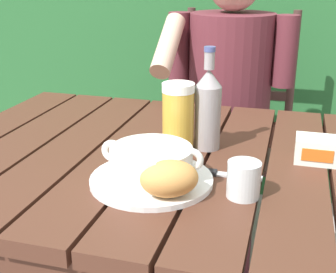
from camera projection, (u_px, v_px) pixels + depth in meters
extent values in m
cube|color=#4A291D|center=(28.00, 144.00, 1.24)|extent=(0.13, 0.89, 0.04)
cube|color=#4A291D|center=(75.00, 149.00, 1.20)|extent=(0.13, 0.89, 0.04)
cube|color=#4A291D|center=(125.00, 155.00, 1.17)|extent=(0.13, 0.89, 0.04)
cube|color=#4A291D|center=(179.00, 161.00, 1.13)|extent=(0.13, 0.89, 0.04)
cube|color=#4A291D|center=(236.00, 167.00, 1.09)|extent=(0.13, 0.89, 0.04)
cube|color=#4A291D|center=(297.00, 174.00, 1.06)|extent=(0.13, 0.89, 0.04)
cube|color=#4A291D|center=(209.00, 129.00, 1.53)|extent=(1.23, 0.03, 0.08)
cube|color=#4A291D|center=(57.00, 192.00, 1.78)|extent=(0.06, 0.06, 0.71)
cube|color=#265F2F|center=(251.00, 24.00, 2.52)|extent=(3.07, 0.60, 1.78)
cylinder|color=#4C3823|center=(179.00, 25.00, 2.78)|extent=(0.10, 0.10, 1.70)
cylinder|color=#4C3823|center=(195.00, 27.00, 2.76)|extent=(0.10, 0.10, 1.69)
cylinder|color=#452D28|center=(277.00, 227.00, 1.80)|extent=(0.04, 0.04, 0.44)
cylinder|color=#452D28|center=(166.00, 211.00, 1.92)|extent=(0.04, 0.04, 0.44)
cylinder|color=#452D28|center=(281.00, 181.00, 2.18)|extent=(0.04, 0.04, 0.44)
cylinder|color=#452D28|center=(189.00, 170.00, 2.30)|extent=(0.04, 0.04, 0.44)
cube|color=#452D28|center=(230.00, 148.00, 1.97)|extent=(0.50, 0.46, 0.02)
cylinder|color=#452D28|center=(291.00, 78.00, 2.01)|extent=(0.04, 0.04, 0.58)
cylinder|color=#452D28|center=(190.00, 72.00, 2.12)|extent=(0.04, 0.04, 0.58)
cube|color=#452D28|center=(239.00, 93.00, 2.10)|extent=(0.46, 0.02, 0.04)
cube|color=#452D28|center=(240.00, 62.00, 2.05)|extent=(0.46, 0.02, 0.04)
cube|color=#452D28|center=(242.00, 29.00, 1.99)|extent=(0.46, 0.02, 0.04)
cylinder|color=#5D262F|center=(237.00, 231.00, 1.76)|extent=(0.11, 0.11, 0.45)
cylinder|color=#5D262F|center=(245.00, 154.00, 1.75)|extent=(0.13, 0.40, 0.13)
cylinder|color=#5D262F|center=(195.00, 225.00, 1.80)|extent=(0.11, 0.11, 0.45)
cylinder|color=#5D262F|center=(202.00, 149.00, 1.79)|extent=(0.13, 0.40, 0.13)
cylinder|color=#5D262F|center=(230.00, 81.00, 1.77)|extent=(0.32, 0.32, 0.52)
cylinder|color=#5D262F|center=(285.00, 51.00, 1.65)|extent=(0.08, 0.08, 0.26)
cylinder|color=#5D262F|center=(179.00, 47.00, 1.76)|extent=(0.08, 0.08, 0.26)
cylinder|color=tan|center=(168.00, 45.00, 1.60)|extent=(0.07, 0.25, 0.21)
cylinder|color=white|center=(152.00, 180.00, 0.97)|extent=(0.26, 0.26, 0.01)
cylinder|color=white|center=(151.00, 163.00, 0.96)|extent=(0.18, 0.18, 0.07)
cylinder|color=#C86B2C|center=(151.00, 156.00, 0.96)|extent=(0.15, 0.15, 0.01)
torus|color=white|center=(112.00, 151.00, 0.98)|extent=(0.05, 0.01, 0.05)
torus|color=white|center=(192.00, 160.00, 0.93)|extent=(0.05, 0.01, 0.05)
ellipsoid|color=#D08E49|center=(169.00, 178.00, 0.88)|extent=(0.14, 0.13, 0.07)
cylinder|color=gold|center=(178.00, 121.00, 1.13)|extent=(0.08, 0.08, 0.15)
cylinder|color=white|center=(178.00, 88.00, 1.10)|extent=(0.08, 0.08, 0.02)
cylinder|color=gray|center=(208.00, 118.00, 1.14)|extent=(0.07, 0.07, 0.16)
cone|color=gray|center=(209.00, 78.00, 1.10)|extent=(0.07, 0.07, 0.04)
cylinder|color=gray|center=(209.00, 60.00, 1.09)|extent=(0.03, 0.03, 0.04)
cylinder|color=#444E88|center=(210.00, 49.00, 1.08)|extent=(0.03, 0.03, 0.01)
cylinder|color=silver|center=(244.00, 180.00, 0.90)|extent=(0.07, 0.07, 0.07)
cube|color=white|center=(317.00, 150.00, 1.07)|extent=(0.10, 0.08, 0.06)
cube|color=orange|center=(317.00, 156.00, 1.04)|extent=(0.07, 0.00, 0.03)
cube|color=silver|center=(232.00, 175.00, 1.00)|extent=(0.13, 0.02, 0.00)
cube|color=black|center=(201.00, 171.00, 1.02)|extent=(0.07, 0.02, 0.01)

